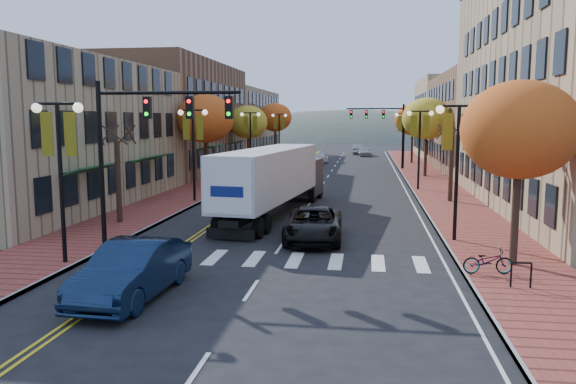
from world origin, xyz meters
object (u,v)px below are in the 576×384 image
(bicycle, at_px, (488,261))
(semi_truck, at_px, (275,176))
(navy_sedan, at_px, (133,270))
(black_suv, at_px, (314,224))

(bicycle, bearing_deg, semi_truck, 32.35)
(navy_sedan, height_order, black_suv, navy_sedan)
(semi_truck, distance_m, navy_sedan, 15.45)
(semi_truck, xyz_separation_m, bicycle, (9.30, -11.48, -1.64))
(navy_sedan, height_order, bicycle, navy_sedan)
(semi_truck, relative_size, black_suv, 2.88)
(semi_truck, distance_m, bicycle, 14.87)
(navy_sedan, distance_m, bicycle, 11.85)
(semi_truck, xyz_separation_m, navy_sedan, (-1.92, -15.27, -1.37))
(semi_truck, bearing_deg, navy_sedan, -90.12)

